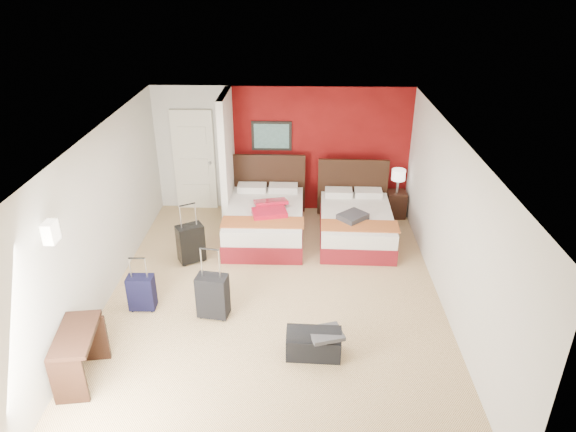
{
  "coord_description": "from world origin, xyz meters",
  "views": [
    {
      "loc": [
        0.38,
        -6.48,
        4.59
      ],
      "look_at": [
        0.18,
        0.8,
        1.0
      ],
      "focal_mm": 32.31,
      "sensor_mm": 36.0,
      "label": 1
    }
  ],
  "objects_px": {
    "red_suitcase_open": "(270,208)",
    "suitcase_navy": "(142,294)",
    "suitcase_charcoal": "(213,297)",
    "desk": "(80,357)",
    "duffel_bag": "(314,343)",
    "bed_right": "(356,226)",
    "nightstand": "(396,204)",
    "bed_left": "(265,223)",
    "suitcase_black": "(191,245)",
    "table_lamp": "(398,181)"
  },
  "relations": [
    {
      "from": "table_lamp",
      "to": "suitcase_black",
      "type": "xyz_separation_m",
      "value": [
        -3.72,
        -1.85,
        -0.43
      ]
    },
    {
      "from": "bed_left",
      "to": "bed_right",
      "type": "distance_m",
      "value": 1.65
    },
    {
      "from": "bed_right",
      "to": "duffel_bag",
      "type": "xyz_separation_m",
      "value": [
        -0.82,
        -3.12,
        -0.1
      ]
    },
    {
      "from": "bed_left",
      "to": "nightstand",
      "type": "relative_size",
      "value": 3.8
    },
    {
      "from": "bed_right",
      "to": "table_lamp",
      "type": "distance_m",
      "value": 1.41
    },
    {
      "from": "suitcase_black",
      "to": "bed_right",
      "type": "bearing_deg",
      "value": -13.46
    },
    {
      "from": "desk",
      "to": "table_lamp",
      "type": "bearing_deg",
      "value": 37.78
    },
    {
      "from": "suitcase_charcoal",
      "to": "desk",
      "type": "height_order",
      "value": "desk"
    },
    {
      "from": "suitcase_charcoal",
      "to": "red_suitcase_open",
      "type": "bearing_deg",
      "value": 82.59
    },
    {
      "from": "bed_right",
      "to": "bed_left",
      "type": "bearing_deg",
      "value": 179.92
    },
    {
      "from": "red_suitcase_open",
      "to": "duffel_bag",
      "type": "height_order",
      "value": "red_suitcase_open"
    },
    {
      "from": "suitcase_charcoal",
      "to": "suitcase_navy",
      "type": "distance_m",
      "value": 1.07
    },
    {
      "from": "red_suitcase_open",
      "to": "desk",
      "type": "bearing_deg",
      "value": -132.89
    },
    {
      "from": "suitcase_charcoal",
      "to": "desk",
      "type": "xyz_separation_m",
      "value": [
        -1.38,
        -1.31,
        0.04
      ]
    },
    {
      "from": "nightstand",
      "to": "desk",
      "type": "xyz_separation_m",
      "value": [
        -4.49,
        -4.65,
        0.1
      ]
    },
    {
      "from": "red_suitcase_open",
      "to": "suitcase_charcoal",
      "type": "distance_m",
      "value": 2.42
    },
    {
      "from": "table_lamp",
      "to": "suitcase_black",
      "type": "relative_size",
      "value": 0.73
    },
    {
      "from": "bed_left",
      "to": "suitcase_charcoal",
      "type": "xyz_separation_m",
      "value": [
        -0.58,
        -2.39,
        0.02
      ]
    },
    {
      "from": "duffel_bag",
      "to": "bed_right",
      "type": "bearing_deg",
      "value": 77.93
    },
    {
      "from": "duffel_bag",
      "to": "red_suitcase_open",
      "type": "bearing_deg",
      "value": 106.02
    },
    {
      "from": "suitcase_black",
      "to": "bed_left",
      "type": "bearing_deg",
      "value": 6.94
    },
    {
      "from": "bed_left",
      "to": "desk",
      "type": "height_order",
      "value": "desk"
    },
    {
      "from": "bed_right",
      "to": "red_suitcase_open",
      "type": "height_order",
      "value": "red_suitcase_open"
    },
    {
      "from": "suitcase_navy",
      "to": "table_lamp",
      "type": "bearing_deg",
      "value": 36.6
    },
    {
      "from": "bed_left",
      "to": "duffel_bag",
      "type": "height_order",
      "value": "bed_left"
    },
    {
      "from": "red_suitcase_open",
      "to": "suitcase_charcoal",
      "type": "relative_size",
      "value": 1.28
    },
    {
      "from": "bed_right",
      "to": "red_suitcase_open",
      "type": "bearing_deg",
      "value": -176.49
    },
    {
      "from": "nightstand",
      "to": "table_lamp",
      "type": "bearing_deg",
      "value": 0.0
    },
    {
      "from": "suitcase_charcoal",
      "to": "duffel_bag",
      "type": "distance_m",
      "value": 1.62
    },
    {
      "from": "red_suitcase_open",
      "to": "duffel_bag",
      "type": "bearing_deg",
      "value": -89.68
    },
    {
      "from": "nightstand",
      "to": "suitcase_black",
      "type": "distance_m",
      "value": 4.15
    },
    {
      "from": "suitcase_charcoal",
      "to": "suitcase_navy",
      "type": "height_order",
      "value": "suitcase_charcoal"
    },
    {
      "from": "red_suitcase_open",
      "to": "suitcase_navy",
      "type": "height_order",
      "value": "red_suitcase_open"
    },
    {
      "from": "red_suitcase_open",
      "to": "table_lamp",
      "type": "distance_m",
      "value": 2.65
    },
    {
      "from": "red_suitcase_open",
      "to": "nightstand",
      "type": "relative_size",
      "value": 1.56
    },
    {
      "from": "nightstand",
      "to": "suitcase_black",
      "type": "xyz_separation_m",
      "value": [
        -3.72,
        -1.85,
        0.06
      ]
    },
    {
      "from": "duffel_bag",
      "to": "desk",
      "type": "bearing_deg",
      "value": -166.68
    },
    {
      "from": "bed_left",
      "to": "nightstand",
      "type": "height_order",
      "value": "bed_left"
    },
    {
      "from": "suitcase_charcoal",
      "to": "suitcase_navy",
      "type": "relative_size",
      "value": 1.22
    },
    {
      "from": "nightstand",
      "to": "suitcase_navy",
      "type": "bearing_deg",
      "value": -144.87
    },
    {
      "from": "duffel_bag",
      "to": "desk",
      "type": "relative_size",
      "value": 0.81
    },
    {
      "from": "suitcase_black",
      "to": "suitcase_navy",
      "type": "height_order",
      "value": "suitcase_black"
    },
    {
      "from": "nightstand",
      "to": "desk",
      "type": "distance_m",
      "value": 6.46
    },
    {
      "from": "table_lamp",
      "to": "suitcase_navy",
      "type": "bearing_deg",
      "value": -142.44
    },
    {
      "from": "bed_right",
      "to": "table_lamp",
      "type": "relative_size",
      "value": 3.9
    },
    {
      "from": "nightstand",
      "to": "suitcase_black",
      "type": "relative_size",
      "value": 0.81
    },
    {
      "from": "red_suitcase_open",
      "to": "suitcase_charcoal",
      "type": "bearing_deg",
      "value": -119.66
    },
    {
      "from": "suitcase_black",
      "to": "suitcase_charcoal",
      "type": "relative_size",
      "value": 1.01
    },
    {
      "from": "bed_right",
      "to": "red_suitcase_open",
      "type": "relative_size",
      "value": 2.27
    },
    {
      "from": "suitcase_charcoal",
      "to": "desk",
      "type": "relative_size",
      "value": 0.74
    }
  ]
}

